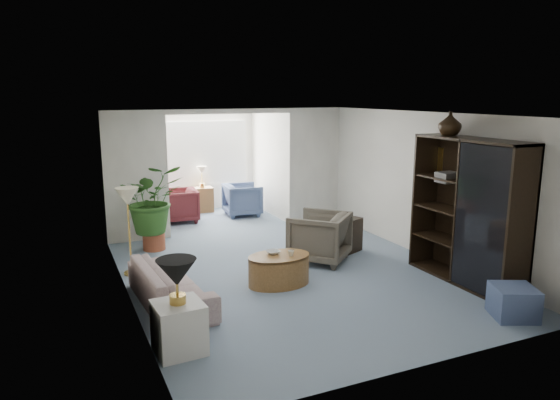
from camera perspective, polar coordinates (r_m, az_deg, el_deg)
name	(u,v)px	position (r m, az deg, el deg)	size (l,w,h in m)	color
floor	(296,276)	(8.16, 1.74, -8.37)	(6.00, 6.00, 0.00)	#879BB2
sunroom_floor	(217,219)	(11.83, -6.96, -2.07)	(2.60, 2.60, 0.00)	#879BB2
back_pier_left	(136,177)	(10.12, -15.58, 2.46)	(1.20, 0.12, 2.50)	white
back_pier_right	(314,166)	(11.31, 3.82, 3.80)	(1.20, 0.12, 2.50)	white
back_header	(231,111)	(10.45, -5.47, 9.74)	(2.60, 0.12, 0.10)	white
window_pane	(202,153)	(12.61, -8.58, 5.21)	(2.20, 0.02, 1.50)	white
window_blinds	(203,153)	(12.58, -8.54, 5.19)	(2.20, 0.02, 1.50)	white
framed_picture	(431,160)	(9.01, 16.36, 4.22)	(0.04, 0.50, 0.40)	#BBB196
sofa	(170,285)	(7.19, -12.03, -9.14)	(1.89, 0.74, 0.55)	beige
end_table	(179,328)	(5.93, -11.11, -13.67)	(0.52, 0.52, 0.57)	silver
table_lamp	(177,273)	(5.69, -11.36, -7.88)	(0.44, 0.44, 0.30)	black
floor_lamp	(127,197)	(8.23, -16.54, 0.36)	(0.36, 0.36, 0.28)	#F8F0C5
coffee_table	(279,270)	(7.74, -0.12, -7.73)	(0.95, 0.95, 0.45)	olive
coffee_bowl	(273,252)	(7.73, -0.76, -5.80)	(0.21, 0.21, 0.05)	silver
coffee_cup	(291,253)	(7.63, 1.22, -5.91)	(0.09, 0.09, 0.08)	beige
wingback_chair	(319,237)	(8.76, 4.37, -4.10)	(0.90, 0.92, 0.84)	#5A5347
side_table_dark	(345,235)	(9.38, 7.25, -3.82)	(0.51, 0.41, 0.61)	black
entertainment_cabinet	(468,211)	(8.13, 20.07, -1.20)	(0.52, 1.95, 2.17)	black
cabinet_urn	(450,124)	(8.32, 18.28, 8.03)	(0.35, 0.35, 0.36)	black
ottoman	(513,302)	(7.30, 24.40, -10.24)	(0.51, 0.51, 0.41)	#4C5F82
plant_pot	(154,241)	(9.71, -13.75, -4.42)	(0.40, 0.40, 0.32)	#9F4A2E
house_plant	(152,199)	(9.52, -13.98, 0.13)	(1.13, 0.98, 1.25)	#2D5D20
sunroom_chair_blue	(243,200)	(12.04, -4.17, 0.04)	(0.79, 0.82, 0.74)	#4C5F82
sunroom_chair_maroon	(179,205)	(11.62, -11.13, -0.60)	(0.78, 0.81, 0.73)	#5A1F24
sunroom_table	(203,200)	(12.53, -8.56, 0.05)	(0.49, 0.38, 0.59)	olive
shelf_clutter	(475,206)	(7.95, 20.72, -0.66)	(0.30, 1.16, 1.06)	#3D3A38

